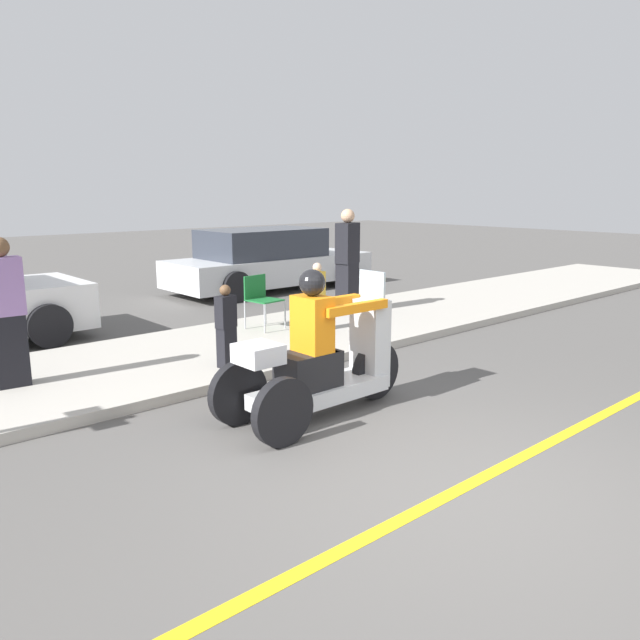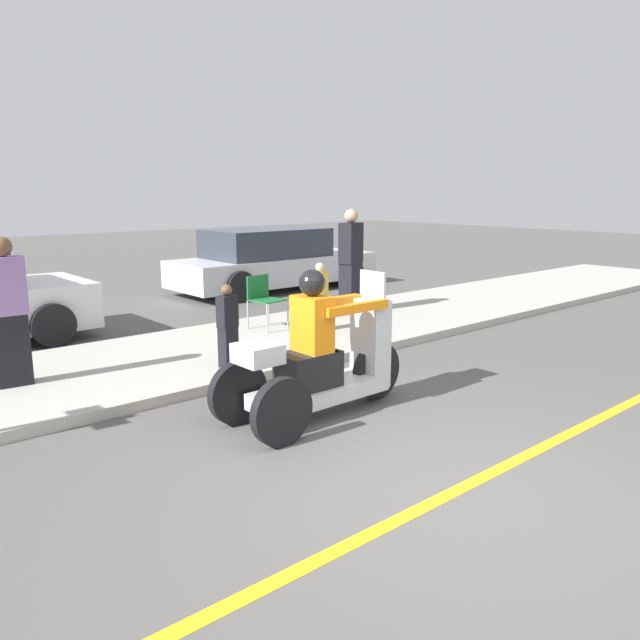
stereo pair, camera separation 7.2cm
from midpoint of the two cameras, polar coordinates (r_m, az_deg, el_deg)
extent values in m
plane|color=#565451|center=(5.01, 12.57, -15.10)|extent=(60.00, 60.00, 0.00)
cube|color=gold|center=(5.23, 14.62, -13.95)|extent=(24.00, 0.12, 0.01)
cube|color=#B2ADA3|center=(8.36, -13.56, -3.65)|extent=(28.00, 2.80, 0.12)
cylinder|color=black|center=(6.83, 5.48, -4.63)|extent=(0.63, 0.10, 0.63)
cylinder|color=black|center=(5.59, -3.13, -8.39)|extent=(0.63, 0.10, 0.63)
cylinder|color=black|center=(6.13, -7.17, -6.63)|extent=(0.63, 0.10, 0.63)
cube|color=silver|center=(6.31, 0.33, -6.57)|extent=(1.50, 0.49, 0.16)
cube|color=black|center=(6.14, -0.72, -4.57)|extent=(0.60, 0.38, 0.36)
cube|color=silver|center=(6.68, 4.95, -2.09)|extent=(0.24, 0.38, 0.94)
cube|color=silver|center=(6.57, 5.16, 3.20)|extent=(0.03, 0.35, 0.30)
cube|color=silver|center=(5.72, -5.35, -3.08)|extent=(0.36, 0.38, 0.18)
cube|color=orange|center=(6.06, -0.37, -0.36)|extent=(0.26, 0.38, 0.55)
sphere|color=black|center=(5.99, -0.38, 3.43)|extent=(0.26, 0.26, 0.26)
cube|color=#38476B|center=(6.17, 1.28, -4.50)|extent=(0.14, 0.14, 0.36)
cube|color=#38476B|center=(6.34, -0.18, -4.04)|extent=(0.14, 0.14, 0.36)
cube|color=orange|center=(6.16, 3.71, 1.12)|extent=(0.81, 0.09, 0.09)
cube|color=orange|center=(6.45, 1.22, 1.62)|extent=(0.81, 0.09, 0.09)
cube|color=black|center=(7.68, -8.11, -2.45)|extent=(0.24, 0.19, 0.49)
cube|color=black|center=(7.59, -8.20, 0.78)|extent=(0.27, 0.19, 0.39)
sphere|color=brown|center=(7.54, -8.26, 2.73)|extent=(0.13, 0.13, 0.13)
cube|color=black|center=(7.64, -26.08, -2.47)|extent=(0.37, 0.26, 0.79)
cube|color=#9972B2|center=(7.51, -26.57, 2.80)|extent=(0.41, 0.27, 0.63)
sphere|color=brown|center=(7.47, -26.87, 6.00)|extent=(0.22, 0.22, 0.22)
cube|color=black|center=(9.56, 0.21, 0.54)|extent=(0.25, 0.20, 0.51)
cube|color=gold|center=(9.48, 0.21, 3.23)|extent=(0.28, 0.21, 0.40)
sphere|color=beige|center=(9.44, 0.21, 4.85)|extent=(0.14, 0.14, 0.14)
cube|color=black|center=(10.94, 2.99, 2.95)|extent=(0.44, 0.36, 0.87)
cube|color=black|center=(10.85, 3.04, 7.03)|extent=(0.48, 0.37, 0.69)
sphere|color=tan|center=(10.82, 3.06, 9.49)|extent=(0.24, 0.24, 0.24)
cylinder|color=#A5A8AD|center=(9.41, -4.63, 0.12)|extent=(0.02, 0.02, 0.44)
cylinder|color=#A5A8AD|center=(9.71, -2.74, 0.51)|extent=(0.02, 0.02, 0.44)
cylinder|color=#A5A8AD|center=(9.73, -6.41, 0.47)|extent=(0.02, 0.02, 0.44)
cylinder|color=#A5A8AD|center=(10.02, -4.53, 0.84)|extent=(0.02, 0.02, 0.44)
cube|color=#19662D|center=(9.67, -4.60, 1.83)|extent=(0.49, 0.49, 0.02)
cube|color=#19662D|center=(9.80, -5.50, 3.01)|extent=(0.44, 0.08, 0.38)
cube|color=silver|center=(14.29, -3.97, 4.68)|extent=(4.78, 1.75, 0.59)
cube|color=#2D333D|center=(14.09, -4.79, 7.04)|extent=(2.63, 1.58, 0.62)
cylinder|color=black|center=(14.65, 2.99, 4.28)|extent=(0.64, 0.22, 0.64)
cylinder|color=black|center=(15.95, -1.38, 4.91)|extent=(0.64, 0.22, 0.64)
cylinder|color=black|center=(12.72, -7.19, 3.04)|extent=(0.64, 0.22, 0.64)
cylinder|color=black|center=(14.19, -11.14, 3.83)|extent=(0.64, 0.22, 0.64)
cylinder|color=black|center=(9.84, -23.08, -0.41)|extent=(0.64, 0.22, 0.64)
cylinder|color=black|center=(11.48, -25.78, 1.00)|extent=(0.64, 0.22, 0.64)
camera|label=1|loc=(0.04, -89.66, 0.07)|focal=35.00mm
camera|label=2|loc=(0.04, 90.34, -0.07)|focal=35.00mm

